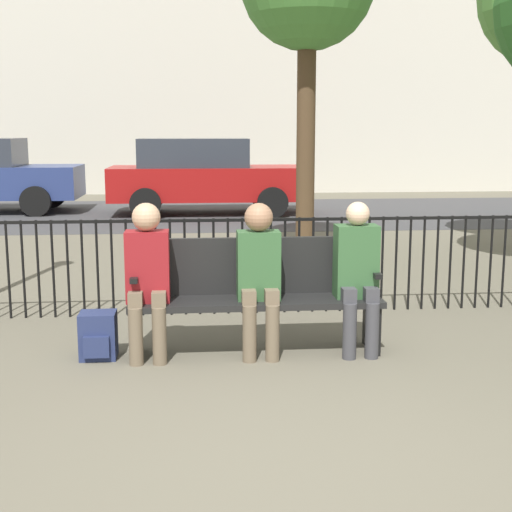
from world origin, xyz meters
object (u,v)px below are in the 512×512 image
object	(u,v)px
park_bench	(255,290)
backpack	(98,336)
seated_person_1	(259,270)
seated_person_0	(147,272)
parked_car_0	(204,175)
seated_person_2	(357,270)

from	to	relation	value
park_bench	backpack	distance (m)	1.30
seated_person_1	backpack	size ratio (longest dim) A/B	3.29
seated_person_0	backpack	world-z (taller)	seated_person_0
seated_person_1	parked_car_0	distance (m)	9.94
seated_person_0	parked_car_0	size ratio (longest dim) A/B	0.29
seated_person_0	parked_car_0	bearing A→B (deg)	86.48
backpack	parked_car_0	distance (m)	9.99
backpack	parked_car_0	world-z (taller)	parked_car_0
seated_person_1	backpack	xyz separation A→B (m)	(-1.28, 0.02, -0.51)
backpack	seated_person_1	bearing A→B (deg)	-0.71
seated_person_1	backpack	distance (m)	1.38
parked_car_0	seated_person_0	bearing A→B (deg)	-93.52
seated_person_2	seated_person_1	bearing A→B (deg)	-179.99
seated_person_1	parked_car_0	world-z (taller)	parked_car_0
park_bench	parked_car_0	world-z (taller)	parked_car_0
seated_person_1	parked_car_0	xyz separation A→B (m)	(-0.27, 9.93, 0.15)
seated_person_0	seated_person_1	bearing A→B (deg)	-0.03
seated_person_2	parked_car_0	distance (m)	9.99
seated_person_2	backpack	size ratio (longest dim) A/B	3.30
park_bench	parked_car_0	xyz separation A→B (m)	(-0.25, 9.80, 0.34)
backpack	seated_person_0	bearing A→B (deg)	-2.19
seated_person_1	seated_person_2	world-z (taller)	seated_person_2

